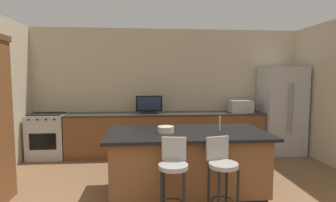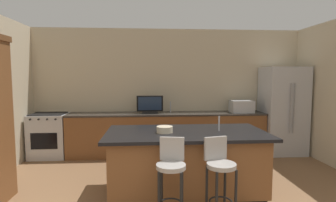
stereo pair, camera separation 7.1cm
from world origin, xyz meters
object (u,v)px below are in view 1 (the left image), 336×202
object	(u,v)px
fruit_bowl	(166,129)
tv_remote	(164,130)
microwave	(240,106)
bar_stool_left	(173,173)
refrigerator	(281,110)
bar_stool_right	(222,172)
kitchen_island	(187,162)
cell_phone	(165,133)
range_oven	(48,136)
tv_monitor	(149,105)

from	to	relation	value
fruit_bowl	tv_remote	xyz separation A→B (m)	(-0.02, 0.10, -0.03)
microwave	bar_stool_left	world-z (taller)	microwave
refrigerator	bar_stool_right	xyz separation A→B (m)	(-2.14, -2.70, -0.36)
tv_remote	refrigerator	bearing A→B (deg)	77.05
bar_stool_right	kitchen_island	bearing A→B (deg)	97.10
cell_phone	bar_stool_left	bearing A→B (deg)	-82.14
bar_stool_right	cell_phone	world-z (taller)	bar_stool_right
kitchen_island	cell_phone	distance (m)	0.57
range_oven	bar_stool_right	world-z (taller)	bar_stool_right
bar_stool_left	kitchen_island	bearing A→B (deg)	79.76
bar_stool_left	tv_remote	xyz separation A→B (m)	(-0.05, 0.82, 0.33)
kitchen_island	bar_stool_right	distance (m)	0.83
bar_stool_left	tv_remote	bearing A→B (deg)	103.59
refrigerator	tv_monitor	distance (m)	2.94
bar_stool_left	cell_phone	xyz separation A→B (m)	(-0.05, 0.70, 0.33)
tv_monitor	cell_phone	bearing A→B (deg)	-84.98
tv_monitor	tv_remote	bearing A→B (deg)	-84.81
kitchen_island	microwave	world-z (taller)	microwave
tv_remote	bar_stool_right	bearing A→B (deg)	-9.67
fruit_bowl	tv_remote	bearing A→B (deg)	102.72
fruit_bowl	tv_remote	distance (m)	0.11
kitchen_island	tv_monitor	distance (m)	2.10
bar_stool_left	fruit_bowl	xyz separation A→B (m)	(-0.03, 0.72, 0.37)
refrigerator	tv_monitor	bearing A→B (deg)	179.86
refrigerator	tv_monitor	world-z (taller)	refrigerator
tv_monitor	bar_stool_left	size ratio (longest dim) A/B	0.56
range_oven	fruit_bowl	world-z (taller)	fruit_bowl
bar_stool_left	tv_remote	distance (m)	0.89
cell_phone	tv_monitor	bearing A→B (deg)	98.88
range_oven	bar_stool_left	size ratio (longest dim) A/B	0.94
range_oven	cell_phone	distance (m)	3.13
cell_phone	tv_remote	distance (m)	0.13
cell_phone	tv_remote	bearing A→B (deg)	96.26
kitchen_island	tv_remote	distance (m)	0.57
range_oven	tv_remote	size ratio (longest dim) A/B	5.52
tv_monitor	fruit_bowl	xyz separation A→B (m)	(0.19, -1.99, -0.13)
bar_stool_left	cell_phone	world-z (taller)	bar_stool_left
fruit_bowl	range_oven	bearing A→B (deg)	138.67
range_oven	tv_monitor	xyz separation A→B (m)	(2.13, -0.05, 0.63)
range_oven	bar_stool_left	world-z (taller)	bar_stool_left
cell_phone	range_oven	bearing A→B (deg)	141.96
refrigerator	cell_phone	distance (m)	3.42
tv_monitor	bar_stool_right	distance (m)	2.87
bar_stool_right	tv_remote	world-z (taller)	bar_stool_right
range_oven	tv_remote	xyz separation A→B (m)	(2.30, -1.94, 0.47)
kitchen_island	bar_stool_right	bearing A→B (deg)	-69.05
microwave	tv_monitor	xyz separation A→B (m)	(-2.02, -0.05, 0.04)
tv_monitor	bar_stool_right	size ratio (longest dim) A/B	0.57
refrigerator	microwave	world-z (taller)	refrigerator
range_oven	fruit_bowl	size ratio (longest dim) A/B	4.11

